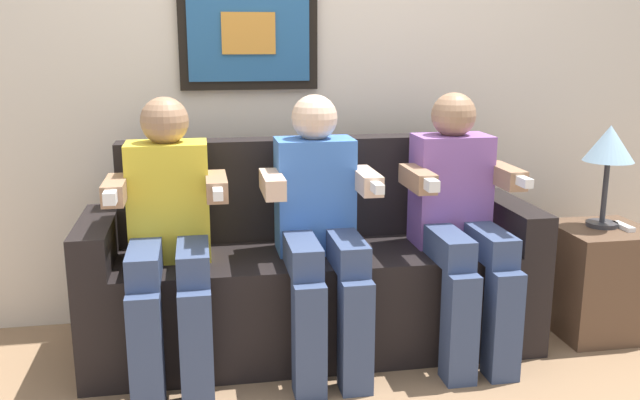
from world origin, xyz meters
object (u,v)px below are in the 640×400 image
object	(u,v)px
person_in_middle	(320,222)
person_on_right	(460,215)
couch	(313,277)
table_lamp	(609,148)
side_table_right	(599,280)
person_on_left	(169,229)
spare_remote_on_table	(623,226)

from	to	relation	value
person_in_middle	person_on_right	distance (m)	0.60
couch	table_lamp	world-z (taller)	table_lamp
table_lamp	side_table_right	bearing A→B (deg)	-97.81
couch	person_on_right	world-z (taller)	person_on_right
person_on_left	table_lamp	xyz separation A→B (m)	(1.92, 0.09, 0.25)
person_on_left	spare_remote_on_table	size ratio (longest dim) A/B	8.54
person_on_right	spare_remote_on_table	bearing A→B (deg)	2.43
person_on_left	couch	bearing A→B (deg)	15.62
couch	side_table_right	bearing A→B (deg)	-4.61
couch	table_lamp	size ratio (longest dim) A/B	4.19
couch	spare_remote_on_table	xyz separation A→B (m)	(1.39, -0.13, 0.20)
person_in_middle	person_on_right	size ratio (longest dim) A/B	1.00
person_on_right	table_lamp	xyz separation A→B (m)	(0.72, 0.09, 0.25)
side_table_right	person_on_left	bearing A→B (deg)	-178.16
person_on_left	person_in_middle	world-z (taller)	same
person_in_middle	person_on_right	xyz separation A→B (m)	(0.60, -0.00, 0.00)
side_table_right	table_lamp	world-z (taller)	table_lamp
side_table_right	spare_remote_on_table	size ratio (longest dim) A/B	3.85
spare_remote_on_table	side_table_right	bearing A→B (deg)	159.92
couch	spare_remote_on_table	distance (m)	1.41
person_on_right	spare_remote_on_table	size ratio (longest dim) A/B	8.54
table_lamp	spare_remote_on_table	size ratio (longest dim) A/B	3.54
side_table_right	spare_remote_on_table	distance (m)	0.27
couch	person_in_middle	xyz separation A→B (m)	(0.00, -0.17, 0.29)
side_table_right	table_lamp	xyz separation A→B (m)	(0.00, 0.03, 0.61)
person_on_left	side_table_right	bearing A→B (deg)	1.84
person_in_middle	table_lamp	xyz separation A→B (m)	(1.32, 0.09, 0.25)
couch	person_on_left	xyz separation A→B (m)	(-0.60, -0.17, 0.29)
person_in_middle	table_lamp	bearing A→B (deg)	3.76
couch	person_on_left	world-z (taller)	person_on_left
person_on_left	side_table_right	world-z (taller)	person_on_left
person_on_left	table_lamp	world-z (taller)	person_on_left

